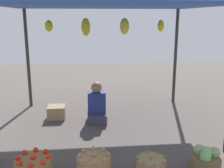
{
  "coord_description": "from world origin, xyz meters",
  "views": [
    {
      "loc": [
        -0.41,
        -4.87,
        1.99
      ],
      "look_at": [
        0.0,
        -0.68,
        0.95
      ],
      "focal_mm": 44.1,
      "sensor_mm": 36.0,
      "label": 1
    }
  ],
  "objects_px": {
    "basket_cabbages": "(206,160)",
    "vendor_person": "(97,106)",
    "wooden_crate_near_vendor": "(57,112)",
    "basket_green_chilies": "(151,166)",
    "basket_potatoes": "(94,164)"
  },
  "relations": [
    {
      "from": "basket_cabbages",
      "to": "vendor_person",
      "type": "bearing_deg",
      "value": 125.13
    },
    {
      "from": "wooden_crate_near_vendor",
      "to": "vendor_person",
      "type": "bearing_deg",
      "value": -17.16
    },
    {
      "from": "vendor_person",
      "to": "wooden_crate_near_vendor",
      "type": "distance_m",
      "value": 0.85
    },
    {
      "from": "vendor_person",
      "to": "basket_green_chilies",
      "type": "bearing_deg",
      "value": -72.09
    },
    {
      "from": "basket_green_chilies",
      "to": "wooden_crate_near_vendor",
      "type": "xyz_separation_m",
      "value": [
        -1.41,
        2.15,
        0.02
      ]
    },
    {
      "from": "vendor_person",
      "to": "basket_green_chilies",
      "type": "relative_size",
      "value": 2.03
    },
    {
      "from": "basket_potatoes",
      "to": "basket_cabbages",
      "type": "bearing_deg",
      "value": -3.45
    },
    {
      "from": "vendor_person",
      "to": "basket_potatoes",
      "type": "bearing_deg",
      "value": -93.79
    },
    {
      "from": "vendor_person",
      "to": "basket_green_chilies",
      "type": "distance_m",
      "value": 2.01
    },
    {
      "from": "basket_cabbages",
      "to": "wooden_crate_near_vendor",
      "type": "bearing_deg",
      "value": 134.78
    },
    {
      "from": "vendor_person",
      "to": "basket_potatoes",
      "type": "relative_size",
      "value": 1.75
    },
    {
      "from": "basket_green_chilies",
      "to": "basket_cabbages",
      "type": "xyz_separation_m",
      "value": [
        0.73,
        -0.01,
        0.04
      ]
    },
    {
      "from": "wooden_crate_near_vendor",
      "to": "basket_green_chilies",
      "type": "bearing_deg",
      "value": -56.73
    },
    {
      "from": "vendor_person",
      "to": "basket_green_chilies",
      "type": "xyz_separation_m",
      "value": [
        0.62,
        -1.9,
        -0.19
      ]
    },
    {
      "from": "basket_potatoes",
      "to": "basket_green_chilies",
      "type": "xyz_separation_m",
      "value": [
        0.74,
        -0.08,
        -0.02
      ]
    }
  ]
}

